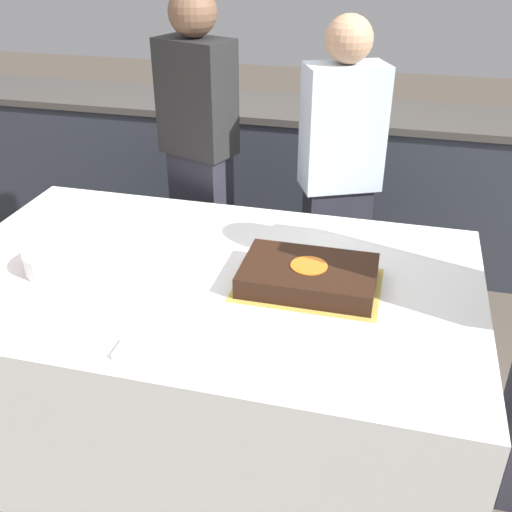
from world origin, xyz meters
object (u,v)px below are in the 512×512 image
person_cutting_cake (338,185)px  person_standing_back (200,161)px  cake (308,276)px  plate_stack (57,260)px

person_cutting_cake → person_standing_back: size_ratio=0.95×
cake → person_standing_back: (-0.67, 0.80, 0.07)m
person_cutting_cake → person_standing_back: person_standing_back is taller
plate_stack → person_standing_back: bearing=75.5°
plate_stack → person_cutting_cake: size_ratio=0.15×
person_cutting_cake → plate_stack: bearing=20.8°
person_cutting_cake → person_standing_back: (-0.67, 0.00, 0.06)m
plate_stack → person_standing_back: (0.24, 0.92, 0.07)m
cake → plate_stack: cake is taller
plate_stack → person_cutting_cake: (0.91, 0.92, 0.01)m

